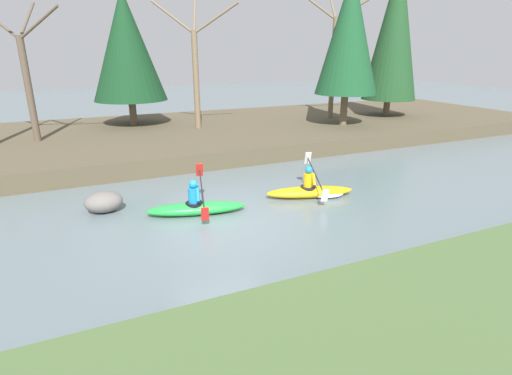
{
  "coord_description": "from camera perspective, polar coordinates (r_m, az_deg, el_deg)",
  "views": [
    {
      "loc": [
        -3.15,
        -9.09,
        4.3
      ],
      "look_at": [
        1.36,
        0.9,
        0.55
      ],
      "focal_mm": 28.0,
      "sensor_mm": 36.0,
      "label": 1
    }
  ],
  "objects": [
    {
      "name": "ground_plane",
      "position": [
        10.54,
        -4.75,
        -5.26
      ],
      "size": [
        90.0,
        90.0,
        0.0
      ],
      "primitive_type": "plane",
      "color": "slate"
    },
    {
      "name": "riverbank_far",
      "position": [
        20.09,
        -14.9,
        6.89
      ],
      "size": [
        44.0,
        11.08,
        0.68
      ],
      "color": "brown",
      "rests_on": "ground"
    },
    {
      "name": "conifer_tree_far_left",
      "position": [
        21.62,
        -18.03,
        18.69
      ],
      "size": [
        3.6,
        3.6,
        6.5
      ],
      "color": "brown",
      "rests_on": "riverbank_far"
    },
    {
      "name": "conifer_tree_left",
      "position": [
        21.16,
        13.18,
        20.66
      ],
      "size": [
        3.08,
        3.08,
        7.34
      ],
      "color": "brown",
      "rests_on": "riverbank_far"
    },
    {
      "name": "conifer_tree_mid_left",
      "position": [
        25.02,
        19.21,
        20.6
      ],
      "size": [
        3.04,
        3.04,
        8.64
      ],
      "color": "brown",
      "rests_on": "riverbank_far"
    },
    {
      "name": "bare_tree_mid_upstream",
      "position": [
        19.22,
        -29.87,
        13.57
      ],
      "size": [
        3.11,
        3.07,
        5.6
      ],
      "color": "brown",
      "rests_on": "riverbank_far"
    },
    {
      "name": "bare_tree_mid_downstream",
      "position": [
        20.04,
        -8.6,
        16.49
      ],
      "size": [
        3.35,
        3.31,
        6.05
      ],
      "color": "#7A664C",
      "rests_on": "riverbank_far"
    },
    {
      "name": "bare_tree_downstream",
      "position": [
        23.66,
        10.99,
        17.97
      ],
      "size": [
        3.94,
        3.89,
        7.17
      ],
      "color": "#7A664C",
      "rests_on": "riverbank_far"
    },
    {
      "name": "kayaker_lead",
      "position": [
        12.49,
        8.16,
        -0.48
      ],
      "size": [
        2.77,
        2.04,
        1.2
      ],
      "rotation": [
        0.0,
        0.0,
        -0.27
      ],
      "color": "yellow",
      "rests_on": "ground"
    },
    {
      "name": "kayaker_middle",
      "position": [
        11.17,
        -8.41,
        -2.73
      ],
      "size": [
        2.78,
        2.05,
        1.2
      ],
      "rotation": [
        0.0,
        0.0,
        -0.23
      ],
      "color": "green",
      "rests_on": "ground"
    },
    {
      "name": "boulder_midstream",
      "position": [
        11.99,
        -20.93,
        -1.93
      ],
      "size": [
        1.04,
        0.81,
        0.59
      ],
      "color": "slate",
      "rests_on": "ground"
    }
  ]
}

